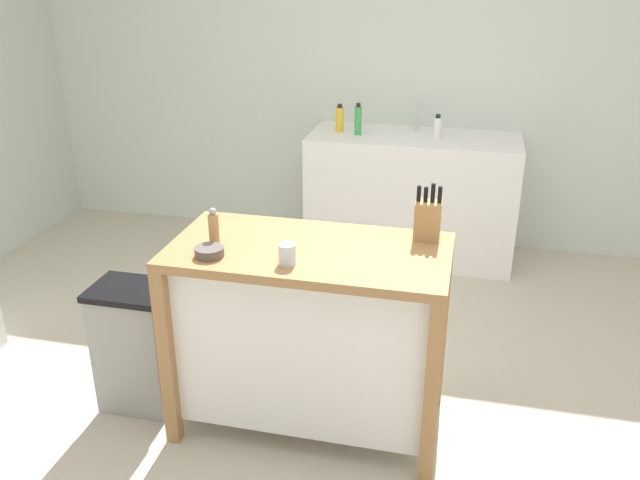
# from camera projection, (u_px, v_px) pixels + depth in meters

# --- Properties ---
(ground_plane) EXTENTS (6.50, 6.50, 0.00)m
(ground_plane) POSITION_uv_depth(u_px,v_px,m) (325.00, 417.00, 3.13)
(ground_plane) COLOR #BCB29E
(ground_plane) RESTS_ON ground
(wall_back) EXTENTS (5.50, 0.10, 2.60)m
(wall_back) POSITION_uv_depth(u_px,v_px,m) (398.00, 66.00, 4.69)
(wall_back) COLOR silver
(wall_back) RESTS_ON ground
(kitchen_island) EXTENTS (1.18, 0.61, 0.89)m
(kitchen_island) POSITION_uv_depth(u_px,v_px,m) (310.00, 328.00, 2.92)
(kitchen_island) COLOR #9E7042
(kitchen_island) RESTS_ON ground
(knife_block) EXTENTS (0.11, 0.09, 0.25)m
(knife_block) POSITION_uv_depth(u_px,v_px,m) (428.00, 219.00, 2.81)
(knife_block) COLOR #AD7F4C
(knife_block) RESTS_ON kitchen_island
(bowl_stoneware_deep) EXTENTS (0.12, 0.12, 0.04)m
(bowl_stoneware_deep) POSITION_uv_depth(u_px,v_px,m) (209.00, 251.00, 2.67)
(bowl_stoneware_deep) COLOR #564C47
(bowl_stoneware_deep) RESTS_ON kitchen_island
(drinking_cup) EXTENTS (0.07, 0.07, 0.09)m
(drinking_cup) POSITION_uv_depth(u_px,v_px,m) (287.00, 254.00, 2.60)
(drinking_cup) COLOR silver
(drinking_cup) RESTS_ON kitchen_island
(pepper_grinder) EXTENTS (0.04, 0.04, 0.17)m
(pepper_grinder) POSITION_uv_depth(u_px,v_px,m) (214.00, 228.00, 2.76)
(pepper_grinder) COLOR #AD7F4C
(pepper_grinder) RESTS_ON kitchen_island
(trash_bin) EXTENTS (0.36, 0.28, 0.63)m
(trash_bin) POSITION_uv_depth(u_px,v_px,m) (137.00, 346.00, 3.11)
(trash_bin) COLOR gray
(trash_bin) RESTS_ON ground
(sink_counter) EXTENTS (1.44, 0.60, 0.88)m
(sink_counter) POSITION_uv_depth(u_px,v_px,m) (411.00, 197.00, 4.68)
(sink_counter) COLOR white
(sink_counter) RESTS_ON ground
(sink_faucet) EXTENTS (0.02, 0.02, 0.22)m
(sink_faucet) POSITION_uv_depth(u_px,v_px,m) (418.00, 116.00, 4.59)
(sink_faucet) COLOR #B7BCC1
(sink_faucet) RESTS_ON sink_counter
(bottle_spray_cleaner) EXTENTS (0.06, 0.06, 0.19)m
(bottle_spray_cleaner) POSITION_uv_depth(u_px,v_px,m) (340.00, 119.00, 4.59)
(bottle_spray_cleaner) COLOR yellow
(bottle_spray_cleaner) RESTS_ON sink_counter
(bottle_hand_soap) EXTENTS (0.05, 0.05, 0.22)m
(bottle_hand_soap) POSITION_uv_depth(u_px,v_px,m) (358.00, 120.00, 4.50)
(bottle_hand_soap) COLOR green
(bottle_hand_soap) RESTS_ON sink_counter
(bottle_dish_soap) EXTENTS (0.05, 0.05, 0.17)m
(bottle_dish_soap) POSITION_uv_depth(u_px,v_px,m) (437.00, 128.00, 4.41)
(bottle_dish_soap) COLOR white
(bottle_dish_soap) RESTS_ON sink_counter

